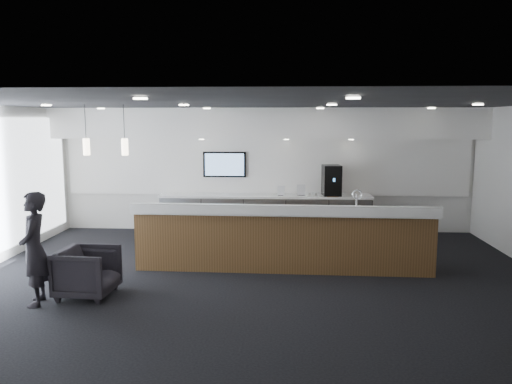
# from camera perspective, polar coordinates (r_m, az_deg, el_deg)

# --- Properties ---
(ground) EXTENTS (10.00, 10.00, 0.00)m
(ground) POSITION_cam_1_polar(r_m,az_deg,el_deg) (8.63, 0.12, -10.19)
(ground) COLOR black
(ground) RESTS_ON ground
(ceiling) EXTENTS (10.00, 8.00, 0.02)m
(ceiling) POSITION_cam_1_polar(r_m,az_deg,el_deg) (8.19, 0.13, 10.14)
(ceiling) COLOR black
(ceiling) RESTS_ON back_wall
(back_wall) EXTENTS (10.00, 0.02, 3.00)m
(back_wall) POSITION_cam_1_polar(r_m,az_deg,el_deg) (12.24, 1.10, 2.48)
(back_wall) COLOR silver
(back_wall) RESTS_ON ground
(soffit_bulkhead) EXTENTS (10.00, 0.90, 0.70)m
(soffit_bulkhead) POSITION_cam_1_polar(r_m,az_deg,el_deg) (11.73, 1.04, 7.86)
(soffit_bulkhead) COLOR white
(soffit_bulkhead) RESTS_ON back_wall
(alcove_panel) EXTENTS (9.80, 0.06, 1.40)m
(alcove_panel) POSITION_cam_1_polar(r_m,az_deg,el_deg) (12.21, 1.10, 2.94)
(alcove_panel) COLOR white
(alcove_panel) RESTS_ON back_wall
(back_credenza) EXTENTS (5.06, 0.66, 0.95)m
(back_credenza) POSITION_cam_1_polar(r_m,az_deg,el_deg) (12.04, 1.03, -2.54)
(back_credenza) COLOR gray
(back_credenza) RESTS_ON ground
(wall_tv) EXTENTS (1.05, 0.08, 0.62)m
(wall_tv) POSITION_cam_1_polar(r_m,az_deg,el_deg) (12.21, -3.61, 3.16)
(wall_tv) COLOR black
(wall_tv) RESTS_ON back_wall
(pendant_left) EXTENTS (0.12, 0.12, 0.30)m
(pendant_left) POSITION_cam_1_polar(r_m,az_deg,el_deg) (9.42, -14.40, 5.07)
(pendant_left) COLOR beige
(pendant_left) RESTS_ON ceiling
(pendant_right) EXTENTS (0.12, 0.12, 0.30)m
(pendant_right) POSITION_cam_1_polar(r_m,az_deg,el_deg) (9.66, -18.38, 4.98)
(pendant_right) COLOR beige
(pendant_right) RESTS_ON ceiling
(ceiling_can_lights) EXTENTS (7.00, 5.00, 0.02)m
(ceiling_can_lights) POSITION_cam_1_polar(r_m,az_deg,el_deg) (8.19, 0.13, 9.93)
(ceiling_can_lights) COLOR white
(ceiling_can_lights) RESTS_ON ceiling
(service_counter) EXTENTS (5.45, 1.03, 1.49)m
(service_counter) POSITION_cam_1_polar(r_m,az_deg,el_deg) (9.23, 3.08, -5.27)
(service_counter) COLOR #55381C
(service_counter) RESTS_ON ground
(coffee_machine) EXTENTS (0.45, 0.56, 0.72)m
(coffee_machine) POSITION_cam_1_polar(r_m,az_deg,el_deg) (11.94, 8.63, 1.32)
(coffee_machine) COLOR black
(coffee_machine) RESTS_ON back_credenza
(info_sign_left) EXTENTS (0.17, 0.05, 0.23)m
(info_sign_left) POSITION_cam_1_polar(r_m,az_deg,el_deg) (11.82, 2.87, 0.15)
(info_sign_left) COLOR silver
(info_sign_left) RESTS_ON back_credenza
(info_sign_right) EXTENTS (0.20, 0.04, 0.26)m
(info_sign_right) POSITION_cam_1_polar(r_m,az_deg,el_deg) (11.87, 5.17, 0.23)
(info_sign_right) COLOR silver
(info_sign_right) RESTS_ON back_credenza
(armchair) EXTENTS (0.89, 0.87, 0.77)m
(armchair) POSITION_cam_1_polar(r_m,az_deg,el_deg) (8.28, -18.70, -8.66)
(armchair) COLOR black
(armchair) RESTS_ON ground
(lounge_guest) EXTENTS (0.56, 0.71, 1.69)m
(lounge_guest) POSITION_cam_1_polar(r_m,az_deg,el_deg) (8.09, -24.03, -5.95)
(lounge_guest) COLOR black
(lounge_guest) RESTS_ON ground
(cup_0) EXTENTS (0.10, 0.10, 0.09)m
(cup_0) POSITION_cam_1_polar(r_m,az_deg,el_deg) (11.87, 7.91, -0.22)
(cup_0) COLOR white
(cup_0) RESTS_ON back_credenza
(cup_1) EXTENTS (0.14, 0.14, 0.09)m
(cup_1) POSITION_cam_1_polar(r_m,az_deg,el_deg) (11.86, 7.24, -0.22)
(cup_1) COLOR white
(cup_1) RESTS_ON back_credenza
(cup_2) EXTENTS (0.12, 0.12, 0.09)m
(cup_2) POSITION_cam_1_polar(r_m,az_deg,el_deg) (11.85, 6.57, -0.21)
(cup_2) COLOR white
(cup_2) RESTS_ON back_credenza
(cup_3) EXTENTS (0.13, 0.13, 0.09)m
(cup_3) POSITION_cam_1_polar(r_m,az_deg,el_deg) (11.84, 5.89, -0.21)
(cup_3) COLOR white
(cup_3) RESTS_ON back_credenza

